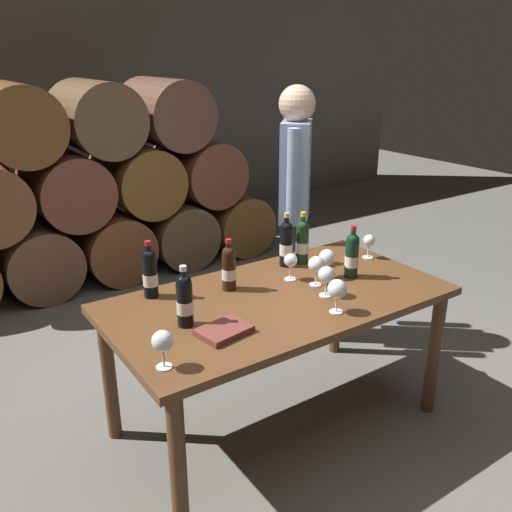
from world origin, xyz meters
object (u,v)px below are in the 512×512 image
Objects in this scene: dining_table at (278,312)px; wine_bottle_5 at (286,243)px; wine_glass_2 at (369,241)px; wine_glass_6 at (291,261)px; wine_glass_5 at (327,258)px; wine_bottle_2 at (229,268)px; wine_glass_0 at (337,290)px; wine_bottle_4 at (302,241)px; wine_bottle_1 at (185,300)px; tasting_notebook at (224,331)px; wine_glass_3 at (326,275)px; sommelier_presenting at (295,192)px; wine_bottle_0 at (150,273)px; wine_glass_1 at (162,342)px; wine_glass_4 at (316,265)px; wine_bottle_3 at (352,255)px.

dining_table is 0.47m from wine_bottle_5.
wine_glass_2 is 0.58m from wine_glass_6.
dining_table is at bearing -173.03° from wine_glass_5.
wine_glass_6 is at bearing 153.20° from wine_glass_5.
wine_glass_2 is at bearing 12.52° from wine_glass_5.
wine_bottle_2 is 0.54m from wine_glass_5.
dining_table is 0.38m from wine_glass_0.
wine_bottle_4 is 0.10m from wine_bottle_5.
wine_bottle_1 is 0.95m from wine_bottle_4.
dining_table is at bearing 13.08° from tasting_notebook.
wine_glass_2 is 0.65× the size of tasting_notebook.
wine_glass_5 is (-0.03, -0.25, -0.02)m from wine_bottle_4.
wine_glass_5 reaches higher than dining_table.
wine_bottle_1 is at bearing -176.14° from wine_glass_5.
wine_glass_2 is (0.38, -0.16, -0.03)m from wine_bottle_4.
wine_bottle_2 is at bearing 175.24° from wine_glass_2.
wine_bottle_5 is 0.62m from wine_glass_0.
wine_bottle_1 is at bearing -173.37° from wine_glass_2.
wine_bottle_4 is 0.98× the size of wine_bottle_5.
sommelier_presenting is (0.48, 0.88, 0.17)m from wine_glass_3.
sommelier_presenting reaches higher than wine_bottle_0.
wine_glass_1 is (-0.23, -0.26, -0.01)m from wine_bottle_1.
wine_glass_2 is at bearing 9.96° from dining_table.
wine_glass_0 is 1.04× the size of wine_glass_1.
wine_glass_0 is (-0.16, -0.60, -0.02)m from wine_bottle_5.
wine_glass_3 is 0.97× the size of wine_glass_5.
wine_glass_4 is (0.99, 0.28, 0.00)m from wine_glass_1.
wine_glass_4 is (-0.04, -0.31, -0.02)m from wine_bottle_5.
wine_glass_5 is at bearing -167.48° from wine_glass_2.
wine_glass_2 is 0.97× the size of wine_glass_6.
wine_bottle_3 reaches higher than wine_bottle_1.
wine_glass_0 is 0.75× the size of tasting_notebook.
wine_glass_4 is at bearing -165.78° from wine_glass_2.
wine_bottle_1 is 1.93× the size of wine_glass_6.
wine_glass_1 is at bearing -131.00° from wine_bottle_1.
sommelier_presenting is at bearing 32.49° from wine_bottle_1.
wine_bottle_0 is 0.81m from wine_bottle_5.
sommelier_presenting reaches higher than wine_glass_0.
wine_bottle_5 is 2.11× the size of wine_glass_6.
dining_table is 0.31m from wine_glass_3.
wine_bottle_1 is 0.22m from tasting_notebook.
wine_bottle_5 reaches higher than wine_glass_5.
wine_glass_4 is at bearing -97.06° from wine_bottle_5.
wine_glass_3 is 0.26m from wine_glass_6.
wine_glass_6 is 0.67× the size of tasting_notebook.
wine_bottle_4 is 0.26m from wine_glass_6.
wine_bottle_0 is at bearing 146.51° from dining_table.
wine_bottle_5 reaches higher than wine_bottle_0.
wine_bottle_3 is 2.02× the size of wine_glass_2.
wine_glass_6 is (0.17, 0.13, 0.20)m from dining_table.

